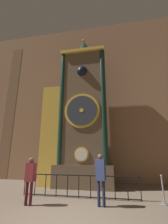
% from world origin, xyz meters
% --- Properties ---
extents(ground_plane, '(28.00, 28.00, 0.00)m').
position_xyz_m(ground_plane, '(0.00, 0.00, 0.00)').
color(ground_plane, brown).
extents(cathedral_back_wall, '(24.00, 0.32, 12.07)m').
position_xyz_m(cathedral_back_wall, '(-0.09, 5.95, 6.03)').
color(cathedral_back_wall, '#936B4C').
rests_on(cathedral_back_wall, ground_plane).
extents(clock_tower, '(4.26, 1.79, 9.86)m').
position_xyz_m(clock_tower, '(-0.62, 4.43, 4.08)').
color(clock_tower, brown).
rests_on(clock_tower, ground_plane).
extents(railing_fence, '(5.11, 0.05, 0.92)m').
position_xyz_m(railing_fence, '(-0.09, 2.33, 0.51)').
color(railing_fence, black).
rests_on(railing_fence, ground_plane).
extents(visitor_near, '(0.35, 0.24, 1.68)m').
position_xyz_m(visitor_near, '(-1.72, 1.11, 1.01)').
color(visitor_near, '#461518').
rests_on(visitor_near, ground_plane).
extents(visitor_far, '(0.38, 0.28, 1.81)m').
position_xyz_m(visitor_far, '(0.93, 1.45, 1.09)').
color(visitor_far, '#1B213A').
rests_on(visitor_far, ground_plane).
extents(stanchion_post, '(0.28, 0.28, 1.03)m').
position_xyz_m(stanchion_post, '(3.22, 2.13, 0.33)').
color(stanchion_post, gray).
rests_on(stanchion_post, ground_plane).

